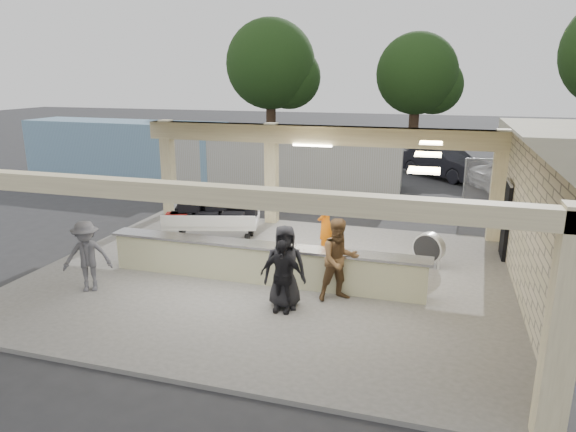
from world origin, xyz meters
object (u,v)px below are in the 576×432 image
(luggage_cart, at_px, (211,213))
(drum_fan, at_px, (429,248))
(baggage_handler, at_px, (326,224))
(container_white, at_px, (282,160))
(passenger_c, at_px, (87,256))
(container_blue, at_px, (125,148))
(passenger_d, at_px, (285,267))
(car_white_a, at_px, (532,176))
(passenger_b, at_px, (282,276))
(car_dark, at_px, (444,162))
(passenger_a, at_px, (339,260))
(baggage_counter, at_px, (262,263))

(luggage_cart, height_order, drum_fan, luggage_cart)
(baggage_handler, distance_m, container_white, 10.39)
(passenger_c, bearing_deg, container_blue, 92.96)
(passenger_c, relative_size, container_white, 0.15)
(container_blue, bearing_deg, passenger_c, -57.48)
(drum_fan, height_order, container_blue, container_blue)
(passenger_d, bearing_deg, car_white_a, 44.15)
(baggage_handler, relative_size, car_white_a, 0.37)
(passenger_b, distance_m, car_dark, 17.54)
(passenger_a, distance_m, passenger_c, 5.95)
(car_white_a, bearing_deg, passenger_a, 132.38)
(drum_fan, height_order, baggage_handler, baggage_handler)
(passenger_b, relative_size, passenger_c, 0.95)
(baggage_handler, relative_size, car_dark, 0.39)
(car_dark, bearing_deg, passenger_b, -147.55)
(luggage_cart, relative_size, baggage_handler, 1.65)
(car_white_a, xyz_separation_m, container_blue, (-19.87, -1.49, 0.67))
(luggage_cart, distance_m, drum_fan, 6.53)
(baggage_counter, relative_size, container_white, 0.73)
(passenger_d, bearing_deg, car_dark, 59.14)
(drum_fan, distance_m, passenger_b, 4.82)
(luggage_cart, relative_size, passenger_b, 1.90)
(container_blue, bearing_deg, passenger_b, -44.30)
(drum_fan, xyz_separation_m, car_dark, (0.26, 13.46, 0.21))
(luggage_cart, bearing_deg, passenger_a, -49.22)
(luggage_cart, bearing_deg, container_blue, 119.27)
(passenger_d, relative_size, container_blue, 0.17)
(baggage_counter, xyz_separation_m, passenger_d, (0.97, -1.22, 0.46))
(passenger_c, distance_m, car_white_a, 19.21)
(luggage_cart, height_order, passenger_b, passenger_b)
(luggage_cart, relative_size, passenger_c, 1.81)
(baggage_counter, bearing_deg, car_dark, 75.10)
(baggage_handler, xyz_separation_m, passenger_a, (0.94, -2.78, 0.01))
(container_white, bearing_deg, luggage_cart, -89.06)
(baggage_handler, distance_m, car_dark, 13.86)
(luggage_cart, bearing_deg, passenger_b, -64.20)
(passenger_d, relative_size, container_white, 0.17)
(passenger_c, height_order, passenger_d, passenger_d)
(passenger_c, bearing_deg, baggage_handler, 11.80)
(baggage_handler, bearing_deg, passenger_a, 24.06)
(luggage_cart, xyz_separation_m, passenger_a, (4.61, -3.08, 0.06))
(luggage_cart, bearing_deg, car_white_a, 30.15)
(passenger_a, bearing_deg, passenger_b, -170.62)
(luggage_cart, height_order, baggage_handler, baggage_handler)
(passenger_c, relative_size, car_dark, 0.36)
(container_blue, bearing_deg, drum_fan, -29.36)
(passenger_d, distance_m, container_white, 13.62)
(container_white, bearing_deg, car_white_a, 5.70)
(drum_fan, xyz_separation_m, passenger_d, (-2.97, -3.55, 0.44))
(baggage_counter, bearing_deg, passenger_d, -51.66)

